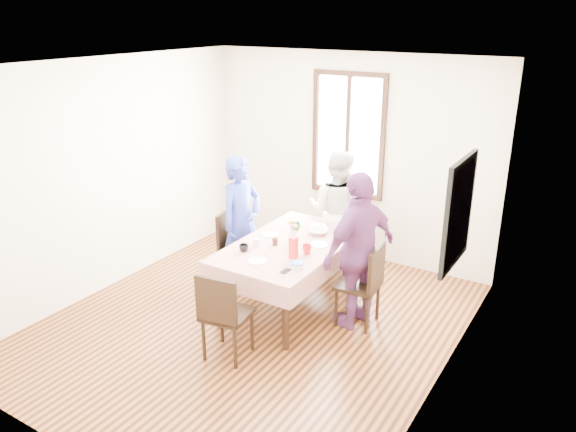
# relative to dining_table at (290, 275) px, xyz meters

# --- Properties ---
(ground) EXTENTS (4.50, 4.50, 0.00)m
(ground) POSITION_rel_dining_table_xyz_m (-0.14, -0.55, -0.38)
(ground) COLOR black
(ground) RESTS_ON ground
(back_wall) EXTENTS (4.00, 0.00, 4.00)m
(back_wall) POSITION_rel_dining_table_xyz_m (-0.14, 1.70, 0.98)
(back_wall) COLOR beige
(back_wall) RESTS_ON ground
(right_wall) EXTENTS (0.00, 4.50, 4.50)m
(right_wall) POSITION_rel_dining_table_xyz_m (1.86, -0.55, 0.98)
(right_wall) COLOR beige
(right_wall) RESTS_ON ground
(window_frame) EXTENTS (1.02, 0.06, 1.62)m
(window_frame) POSITION_rel_dining_table_xyz_m (-0.14, 1.68, 1.27)
(window_frame) COLOR black
(window_frame) RESTS_ON back_wall
(window_pane) EXTENTS (0.90, 0.02, 1.50)m
(window_pane) POSITION_rel_dining_table_xyz_m (-0.14, 1.69, 1.27)
(window_pane) COLOR white
(window_pane) RESTS_ON back_wall
(art_poster) EXTENTS (0.04, 0.76, 0.96)m
(art_poster) POSITION_rel_dining_table_xyz_m (1.84, -0.25, 1.18)
(art_poster) COLOR red
(art_poster) RESTS_ON right_wall
(dining_table) EXTENTS (0.97, 1.68, 0.75)m
(dining_table) POSITION_rel_dining_table_xyz_m (0.00, 0.00, 0.00)
(dining_table) COLOR black
(dining_table) RESTS_ON ground
(tablecloth) EXTENTS (1.09, 1.80, 0.01)m
(tablecloth) POSITION_rel_dining_table_xyz_m (0.00, 0.00, 0.38)
(tablecloth) COLOR #5C0000
(tablecloth) RESTS_ON dining_table
(chair_left) EXTENTS (0.48, 0.48, 0.91)m
(chair_left) POSITION_rel_dining_table_xyz_m (-0.81, 0.16, 0.08)
(chair_left) COLOR black
(chair_left) RESTS_ON ground
(chair_right) EXTENTS (0.45, 0.45, 0.91)m
(chair_right) POSITION_rel_dining_table_xyz_m (0.81, 0.05, 0.08)
(chair_right) COLOR black
(chair_right) RESTS_ON ground
(chair_far) EXTENTS (0.47, 0.47, 0.91)m
(chair_far) POSITION_rel_dining_table_xyz_m (0.00, 1.15, 0.08)
(chair_far) COLOR black
(chair_far) RESTS_ON ground
(chair_near) EXTENTS (0.47, 0.47, 0.91)m
(chair_near) POSITION_rel_dining_table_xyz_m (0.00, -1.15, 0.08)
(chair_near) COLOR black
(chair_near) RESTS_ON ground
(person_left) EXTENTS (0.49, 0.65, 1.61)m
(person_left) POSITION_rel_dining_table_xyz_m (-0.78, 0.16, 0.43)
(person_left) COLOR #2D3A9C
(person_left) RESTS_ON ground
(person_far) EXTENTS (0.83, 0.68, 1.59)m
(person_far) POSITION_rel_dining_table_xyz_m (0.00, 1.13, 0.42)
(person_far) COLOR silver
(person_far) RESTS_ON ground
(person_right) EXTENTS (0.69, 1.07, 1.68)m
(person_right) POSITION_rel_dining_table_xyz_m (0.78, 0.05, 0.47)
(person_right) COLOR #673269
(person_right) RESTS_ON ground
(mug_black) EXTENTS (0.12, 0.12, 0.08)m
(mug_black) POSITION_rel_dining_table_xyz_m (-0.31, -0.44, 0.43)
(mug_black) COLOR black
(mug_black) RESTS_ON tablecloth
(mug_flag) EXTENTS (0.15, 0.15, 0.10)m
(mug_flag) POSITION_rel_dining_table_xyz_m (0.29, -0.14, 0.44)
(mug_flag) COLOR red
(mug_flag) RESTS_ON tablecloth
(mug_green) EXTENTS (0.15, 0.15, 0.08)m
(mug_green) POSITION_rel_dining_table_xyz_m (-0.17, 0.39, 0.43)
(mug_green) COLOR #0C7226
(mug_green) RESTS_ON tablecloth
(serving_bowl) EXTENTS (0.28, 0.28, 0.05)m
(serving_bowl) POSITION_rel_dining_table_xyz_m (0.12, 0.41, 0.41)
(serving_bowl) COLOR white
(serving_bowl) RESTS_ON tablecloth
(juice_carton) EXTENTS (0.07, 0.07, 0.23)m
(juice_carton) POSITION_rel_dining_table_xyz_m (0.22, -0.31, 0.50)
(juice_carton) COLOR red
(juice_carton) RESTS_ON tablecloth
(butter_tub) EXTENTS (0.11, 0.11, 0.06)m
(butter_tub) POSITION_rel_dining_table_xyz_m (0.39, -0.51, 0.42)
(butter_tub) COLOR white
(butter_tub) RESTS_ON tablecloth
(jam_jar) EXTENTS (0.06, 0.06, 0.08)m
(jam_jar) POSITION_rel_dining_table_xyz_m (-0.12, -0.12, 0.43)
(jam_jar) COLOR black
(jam_jar) RESTS_ON tablecloth
(drinking_glass) EXTENTS (0.06, 0.06, 0.09)m
(drinking_glass) POSITION_rel_dining_table_xyz_m (-0.27, -0.27, 0.43)
(drinking_glass) COLOR silver
(drinking_glass) RESTS_ON tablecloth
(smartphone) EXTENTS (0.06, 0.12, 0.01)m
(smartphone) POSITION_rel_dining_table_xyz_m (0.32, -0.62, 0.39)
(smartphone) COLOR black
(smartphone) RESTS_ON tablecloth
(flower_vase) EXTENTS (0.07, 0.07, 0.13)m
(flower_vase) POSITION_rel_dining_table_xyz_m (0.00, 0.05, 0.45)
(flower_vase) COLOR silver
(flower_vase) RESTS_ON tablecloth
(plate_left) EXTENTS (0.20, 0.20, 0.01)m
(plate_left) POSITION_rel_dining_table_xyz_m (-0.32, 0.09, 0.39)
(plate_left) COLOR white
(plate_left) RESTS_ON tablecloth
(plate_right) EXTENTS (0.20, 0.20, 0.01)m
(plate_right) POSITION_rel_dining_table_xyz_m (0.29, 0.12, 0.39)
(plate_right) COLOR white
(plate_right) RESTS_ON tablecloth
(plate_far) EXTENTS (0.20, 0.20, 0.01)m
(plate_far) POSITION_rel_dining_table_xyz_m (-0.01, 0.63, 0.39)
(plate_far) COLOR white
(plate_far) RESTS_ON tablecloth
(plate_near) EXTENTS (0.20, 0.20, 0.01)m
(plate_near) POSITION_rel_dining_table_xyz_m (-0.04, -0.58, 0.39)
(plate_near) COLOR white
(plate_near) RESTS_ON tablecloth
(butter_lid) EXTENTS (0.12, 0.12, 0.01)m
(butter_lid) POSITION_rel_dining_table_xyz_m (0.39, -0.51, 0.45)
(butter_lid) COLOR blue
(butter_lid) RESTS_ON butter_tub
(flower_bunch) EXTENTS (0.09, 0.09, 0.10)m
(flower_bunch) POSITION_rel_dining_table_xyz_m (0.00, 0.05, 0.57)
(flower_bunch) COLOR yellow
(flower_bunch) RESTS_ON flower_vase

